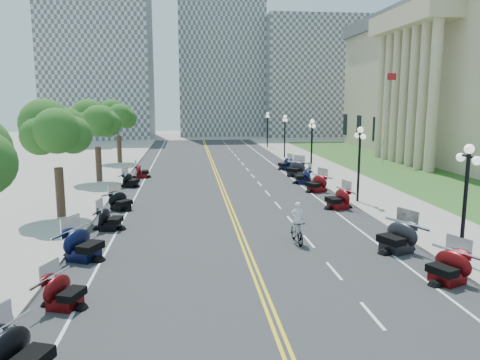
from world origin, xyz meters
name	(u,v)px	position (x,y,z in m)	size (l,w,h in m)	color
ground	(236,222)	(0.00, 0.00, 0.00)	(160.00, 160.00, 0.00)	gray
road	(223,189)	(0.00, 10.00, 0.00)	(16.00, 90.00, 0.01)	#333335
centerline_yellow_a	(221,189)	(-0.12, 10.00, 0.01)	(0.12, 90.00, 0.00)	yellow
centerline_yellow_b	(224,189)	(0.12, 10.00, 0.01)	(0.12, 90.00, 0.00)	yellow
edge_line_north	(303,187)	(6.40, 10.00, 0.01)	(0.12, 90.00, 0.00)	white
edge_line_south	(139,191)	(-6.40, 10.00, 0.01)	(0.12, 90.00, 0.00)	white
lane_dash_3	(372,315)	(3.20, -12.00, 0.01)	(0.12, 2.00, 0.00)	white
lane_dash_4	(334,271)	(3.20, -8.00, 0.01)	(0.12, 2.00, 0.00)	white
lane_dash_5	(309,241)	(3.20, -4.00, 0.01)	(0.12, 2.00, 0.00)	white
lane_dash_6	(291,221)	(3.20, 0.00, 0.01)	(0.12, 2.00, 0.00)	white
lane_dash_7	(278,205)	(3.20, 4.00, 0.01)	(0.12, 2.00, 0.00)	white
lane_dash_8	(268,193)	(3.20, 8.00, 0.01)	(0.12, 2.00, 0.00)	white
lane_dash_9	(259,184)	(3.20, 12.00, 0.01)	(0.12, 2.00, 0.00)	white
lane_dash_10	(253,176)	(3.20, 16.00, 0.01)	(0.12, 2.00, 0.00)	white
lane_dash_11	(247,169)	(3.20, 20.00, 0.01)	(0.12, 2.00, 0.00)	white
lane_dash_12	(243,164)	(3.20, 24.00, 0.01)	(0.12, 2.00, 0.00)	white
lane_dash_13	(239,159)	(3.20, 28.00, 0.01)	(0.12, 2.00, 0.00)	white
lane_dash_14	(235,155)	(3.20, 32.00, 0.01)	(0.12, 2.00, 0.00)	white
lane_dash_15	(232,152)	(3.20, 36.00, 0.01)	(0.12, 2.00, 0.00)	white
lane_dash_16	(230,149)	(3.20, 40.00, 0.01)	(0.12, 2.00, 0.00)	white
lane_dash_17	(227,146)	(3.20, 44.00, 0.01)	(0.12, 2.00, 0.00)	white
lane_dash_18	(225,143)	(3.20, 48.00, 0.01)	(0.12, 2.00, 0.00)	white
lane_dash_19	(223,141)	(3.20, 52.00, 0.01)	(0.12, 2.00, 0.00)	white
sidewalk_north	(354,185)	(10.50, 10.00, 0.07)	(5.00, 90.00, 0.15)	#9E9991
sidewalk_south	(83,191)	(-10.50, 10.00, 0.07)	(5.00, 90.00, 0.15)	#9E9991
lawn	(394,170)	(17.50, 18.00, 0.05)	(9.00, 60.00, 0.10)	#356023
distant_block_a	(100,64)	(-18.00, 62.00, 13.00)	(18.00, 14.00, 26.00)	gray
distant_block_b	(221,57)	(4.00, 68.00, 15.00)	(16.00, 12.00, 30.00)	gray
distant_block_c	(314,78)	(22.00, 65.00, 11.00)	(20.00, 14.00, 22.00)	gray
street_lamp_1	(465,205)	(8.60, -8.00, 2.60)	(0.50, 1.20, 4.90)	black
street_lamp_2	(359,165)	(8.60, 4.00, 2.60)	(0.50, 1.20, 4.90)	black
street_lamp_3	(312,147)	(8.60, 16.00, 2.60)	(0.50, 1.20, 4.90)	black
street_lamp_4	(285,137)	(8.60, 28.00, 2.60)	(0.50, 1.20, 4.90)	black
street_lamp_5	(267,130)	(8.60, 40.00, 2.60)	(0.50, 1.20, 4.90)	black
flagpole	(385,117)	(18.00, 22.00, 5.00)	(1.10, 0.20, 10.00)	silver
tree_2	(56,137)	(-10.00, 2.00, 4.75)	(4.80, 4.80, 9.20)	#235619
tree_3	(97,126)	(-10.00, 14.00, 4.75)	(4.80, 4.80, 9.20)	#235619
tree_4	(118,119)	(-10.00, 26.00, 4.75)	(4.80, 4.80, 9.20)	#235619
motorcycle_n_3	(448,265)	(7.07, -9.67, 0.69)	(1.98, 1.98, 1.39)	#590A0C
motorcycle_n_4	(397,235)	(6.76, -5.95, 0.77)	(2.20, 2.20, 1.54)	black
motorcycle_n_6	(338,198)	(6.80, 2.63, 0.72)	(2.07, 2.07, 1.45)	#590A0C
motorcycle_n_7	(316,182)	(6.92, 8.17, 0.71)	(2.04, 2.04, 1.42)	#590A0C
motorcycle_n_8	(303,175)	(6.79, 11.69, 0.69)	(1.98, 1.98, 1.39)	black
motorcycle_n_9	(295,168)	(7.01, 15.52, 0.75)	(2.14, 2.14, 1.50)	black
motorcycle_n_10	(285,163)	(6.95, 19.56, 0.64)	(1.82, 1.82, 1.28)	black
motorcycle_s_2	(18,353)	(-6.81, -14.44, 0.74)	(2.13, 2.13, 1.49)	black
motorcycle_s_3	(64,290)	(-6.76, -10.28, 0.62)	(1.78, 1.78, 1.24)	#590A0C
motorcycle_s_4	(83,243)	(-7.15, -5.47, 0.76)	(2.17, 2.17, 1.52)	black
motorcycle_s_5	(110,218)	(-6.80, -0.75, 0.66)	(1.89, 1.89, 1.32)	black
motorcycle_s_6	(121,200)	(-6.85, 3.77, 0.64)	(1.83, 1.83, 1.28)	black
motorcycle_s_8	(131,179)	(-7.16, 11.65, 0.62)	(1.77, 1.77, 1.24)	black
motorcycle_s_9	(142,171)	(-6.71, 16.16, 0.64)	(1.84, 1.84, 1.29)	#590A0C
bicycle	(297,232)	(2.55, -4.20, 0.57)	(0.54, 1.91, 1.15)	#A51414
cyclist_rider	(298,203)	(2.55, -4.20, 2.00)	(0.62, 0.41, 1.70)	white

